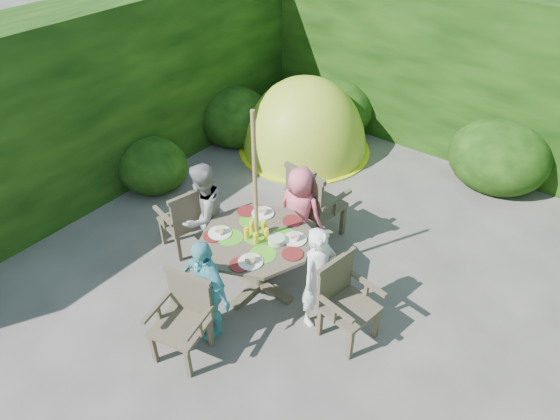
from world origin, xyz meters
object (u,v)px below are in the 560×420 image
Objects in this scene: parasol_pole at (256,209)px; garden_chair_front at (184,317)px; child_right at (319,278)px; garden_chair_left at (186,219)px; child_front at (206,289)px; dome_tent at (304,150)px; child_back at (300,211)px; garden_chair_right at (345,299)px; garden_chair_back at (313,202)px; patio_table at (258,245)px; child_left at (204,215)px.

parasol_pole is 1.28m from garden_chair_front.
garden_chair_front is at bearing 155.44° from child_right.
child_right is at bearing 105.08° from garden_chair_left.
parasol_pole reaches higher than child_right.
parasol_pole reaches higher than child_front.
dome_tent is at bearing 116.14° from parasol_pole.
parasol_pole is at bearing 86.16° from child_back.
garden_chair_left is 1.36m from child_front.
garden_chair_right reaches higher than garden_chair_front.
child_back reaches higher than garden_chair_front.
child_back reaches higher than garden_chair_back.
child_right reaches higher than garden_chair_front.
parasol_pole is at bearing 97.91° from garden_chair_back.
garden_chair_left is 0.36× the size of dome_tent.
patio_table is at bearing 76.92° from garden_chair_front.
garden_chair_front is (-0.01, -1.11, -0.16)m from patio_table.
garden_chair_right is at bearing 105.36° from garden_chair_left.
child_front is 0.49× the size of dome_tent.
dome_tent reaches higher than child_right.
garden_chair_right is at bearing 1.32° from parasol_pole.
garden_chair_right is 3.80m from dome_tent.
garden_chair_back is (-1.13, 1.06, 0.08)m from garden_chair_right.
garden_chair_right is 0.36× the size of dome_tent.
parasol_pole is 0.92m from child_left.
dome_tent is at bearing 49.02° from child_right.
child_front is at bearing 74.98° from garden_chair_front.
dome_tent reaches higher than garden_chair_left.
garden_chair_left is 1.38m from child_back.
child_left is (-0.78, -1.10, 0.10)m from garden_chair_back.
child_back is (-1.11, 0.77, 0.12)m from garden_chair_right.
garden_chair_back is 1.35m from child_left.
child_front is at bearing 39.23° from child_left.
child_back reaches higher than garden_chair_right.
dome_tent is at bearing -45.27° from garden_chair_back.
patio_table is 1.08× the size of child_back.
child_right is at bearing 133.99° from garden_chair_back.
garden_chair_back reaches higher than garden_chair_right.
garden_chair_left is 0.36m from child_left.
parasol_pole is 0.90× the size of dome_tent.
parasol_pole is 1.87× the size of child_back.
child_back is at bearing 90.60° from parasol_pole.
child_left reaches higher than garden_chair_right.
child_left is (-0.80, 1.10, 0.19)m from garden_chair_front.
garden_chair_left is at bearing -85.27° from dome_tent.
garden_chair_left is at bearing 32.73° from child_back.
child_right is at bearing 55.16° from child_front.
garden_chair_back is at bearing -53.03° from dome_tent.
parasol_pole is at bearing 100.96° from garden_chair_right.
parasol_pole reaches higher than garden_chair_front.
parasol_pole reaches higher than child_left.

